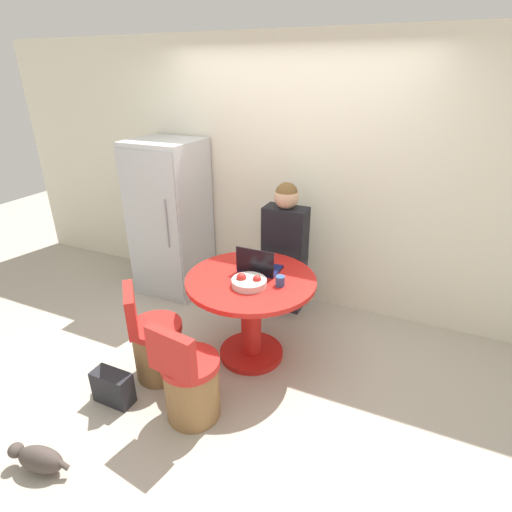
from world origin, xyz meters
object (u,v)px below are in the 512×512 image
Objects in this scene: chair_near_camera at (190,384)px; person_seated at (286,244)px; chair_near_left_corner at (156,345)px; cat at (39,459)px; fruit_bowl at (249,282)px; dining_table at (251,304)px; laptop at (259,266)px; refrigerator at (170,219)px; handbag at (113,387)px.

person_seated reaches higher than chair_near_camera.
cat is (-0.14, -1.02, -0.19)m from chair_near_left_corner.
fruit_bowl is 0.65× the size of cat.
person_seated is at bearing -67.74° from chair_near_left_corner.
cat is (-0.73, -1.55, -0.42)m from dining_table.
person_seated is (0.13, 1.53, 0.48)m from chair_near_camera.
dining_table is at bearing 85.91° from laptop.
refrigerator reaches higher than handbag.
refrigerator reaches higher than fruit_bowl.
refrigerator is 2.50m from cat.
person_seated is (1.33, -0.02, -0.06)m from refrigerator.
handbag is (-0.12, -0.38, -0.16)m from chair_near_left_corner.
chair_near_left_corner is 3.00× the size of fruit_bowl.
chair_near_left_corner is at bearing -61.04° from refrigerator.
dining_table is 3.89× the size of fruit_bowl.
dining_table is 0.32m from laptop.
handbag is at bearing 19.25° from chair_near_camera.
dining_table is 0.76× the size of person_seated.
cat is at bearing 130.16° from chair_near_left_corner.
fruit_bowl is at bearing 96.65° from laptop.
laptop reaches higher than chair_near_left_corner.
chair_near_left_corner is 0.91m from fruit_bowl.
person_seated reaches higher than dining_table.
chair_near_left_corner reaches higher than handbag.
chair_near_camera reaches higher than cat.
fruit_bowl is at bearing -98.90° from chair_near_left_corner.
chair_near_left_corner is 0.43m from handbag.
fruit_bowl is (0.01, -0.87, 0.03)m from person_seated.
person_seated is 0.87m from fruit_bowl.
fruit_bowl is at bearing -128.84° from cat.
person_seated is 0.62m from laptop.
refrigerator is 2.04m from chair_near_camera.
laptop reaches higher than handbag.
refrigerator is 2.04× the size of chair_near_left_corner.
chair_near_camera is at bearing 85.10° from person_seated.
laptop is at bearing 88.38° from person_seated.
chair_near_camera is 3.00× the size of fruit_bowl.
refrigerator is at bearing -0.99° from person_seated.
cat is 1.39× the size of handbag.
dining_table is at bearing 51.99° from handbag.
chair_near_left_corner reaches higher than dining_table.
handbag is at bearing -133.54° from fruit_bowl.
chair_near_camera is 0.64m from handbag.
fruit_bowl is at bearing -72.27° from dining_table.
chair_near_camera is 1.06m from laptop.
dining_table is at bearing 87.95° from person_seated.
person_seated is at bearing 87.95° from dining_table.
cat is at bearing -91.59° from handbag.
cat is at bearing -75.98° from refrigerator.
cat is at bearing -118.31° from fruit_bowl.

